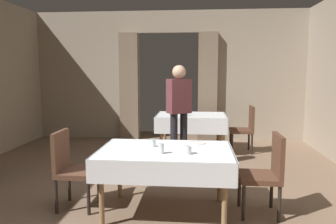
{
  "coord_description": "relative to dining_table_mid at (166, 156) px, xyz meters",
  "views": [
    {
      "loc": [
        0.7,
        -3.5,
        1.64
      ],
      "look_at": [
        0.33,
        0.48,
        1.12
      ],
      "focal_mm": 34.81,
      "sensor_mm": 36.0,
      "label": 1
    }
  ],
  "objects": [
    {
      "name": "wall_back",
      "position": [
        -0.35,
        4.1,
        0.85
      ],
      "size": [
        6.4,
        0.27,
        3.0
      ],
      "color": "gray",
      "rests_on": "ground"
    },
    {
      "name": "glass_mid_d",
      "position": [
        -0.16,
        0.11,
        0.13
      ],
      "size": [
        0.07,
        0.07,
        0.09
      ],
      "primitive_type": "cylinder",
      "color": "silver",
      "rests_on": "dining_table_mid"
    },
    {
      "name": "ground",
      "position": [
        -0.35,
        -0.08,
        -0.67
      ],
      "size": [
        10.08,
        10.08,
        0.0
      ],
      "primitive_type": "plane",
      "color": "#7A604C"
    },
    {
      "name": "plate_mid_c",
      "position": [
        0.35,
        0.33,
        0.09
      ],
      "size": [
        0.2,
        0.2,
        0.01
      ],
      "primitive_type": "cylinder",
      "color": "white",
      "rests_on": "dining_table_mid"
    },
    {
      "name": "glass_mid_b",
      "position": [
        0.25,
        -0.19,
        0.13
      ],
      "size": [
        0.08,
        0.08,
        0.09
      ],
      "primitive_type": "cylinder",
      "color": "silver",
      "rests_on": "dining_table_mid"
    },
    {
      "name": "glass_far_b",
      "position": [
        -0.18,
        3.12,
        0.13
      ],
      "size": [
        0.07,
        0.07,
        0.09
      ],
      "primitive_type": "cylinder",
      "color": "silver",
      "rests_on": "dining_table_far"
    },
    {
      "name": "person_waiter_by_doorway",
      "position": [
        0.05,
        1.64,
        0.36
      ],
      "size": [
        0.42,
        0.37,
        1.72
      ],
      "color": "black",
      "rests_on": "ground"
    },
    {
      "name": "glass_mid_a",
      "position": [
        -0.03,
        -0.2,
        0.14
      ],
      "size": [
        0.07,
        0.07,
        0.11
      ],
      "primitive_type": "cylinder",
      "color": "silver",
      "rests_on": "dining_table_mid"
    },
    {
      "name": "chair_far_right",
      "position": [
        1.31,
        2.95,
        -0.15
      ],
      "size": [
        0.44,
        0.44,
        0.93
      ],
      "color": "black",
      "rests_on": "ground"
    },
    {
      "name": "dining_table_far",
      "position": [
        0.23,
        2.93,
        -0.02
      ],
      "size": [
        1.39,
        0.98,
        0.75
      ],
      "color": "olive",
      "rests_on": "ground"
    },
    {
      "name": "dining_table_mid",
      "position": [
        0.0,
        0.0,
        0.0
      ],
      "size": [
        1.51,
        1.03,
        0.75
      ],
      "color": "olive",
      "rests_on": "ground"
    },
    {
      "name": "chair_mid_left",
      "position": [
        -1.14,
        0.05,
        -0.15
      ],
      "size": [
        0.45,
        0.44,
        0.93
      ],
      "color": "black",
      "rests_on": "ground"
    },
    {
      "name": "flower_vase_far",
      "position": [
        0.09,
        2.77,
        0.18
      ],
      "size": [
        0.07,
        0.07,
        0.18
      ],
      "color": "silver",
      "rests_on": "dining_table_far"
    },
    {
      "name": "chair_mid_right",
      "position": [
        1.14,
        0.07,
        -0.15
      ],
      "size": [
        0.44,
        0.44,
        0.93
      ],
      "color": "black",
      "rests_on": "ground"
    }
  ]
}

